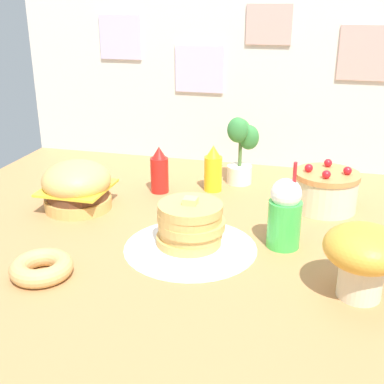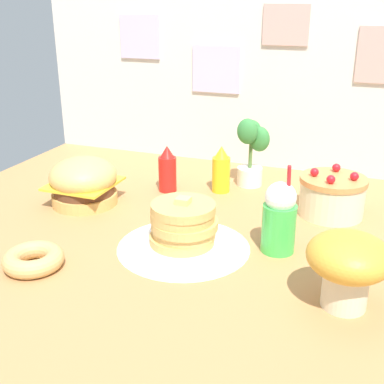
% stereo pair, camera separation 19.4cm
% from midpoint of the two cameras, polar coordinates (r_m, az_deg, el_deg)
% --- Properties ---
extents(ground_plane, '(2.32, 1.90, 0.02)m').
position_cam_midpoint_polar(ground_plane, '(1.87, 1.87, -5.38)').
color(ground_plane, '#B27F4C').
extents(back_wall, '(2.32, 0.04, 0.93)m').
position_cam_midpoint_polar(back_wall, '(2.61, 8.99, 13.10)').
color(back_wall, silver).
rests_on(back_wall, ground_plane).
extents(doily_mat, '(0.48, 0.48, 0.00)m').
position_cam_midpoint_polar(doily_mat, '(1.78, 2.15, -6.47)').
color(doily_mat, white).
rests_on(doily_mat, ground_plane).
extents(burger, '(0.29, 0.29, 0.21)m').
position_cam_midpoint_polar(burger, '(2.15, -9.96, 1.09)').
color(burger, '#DBA859').
rests_on(burger, ground_plane).
extents(pancake_stack, '(0.37, 0.37, 0.19)m').
position_cam_midpoint_polar(pancake_stack, '(1.75, 2.17, -4.26)').
color(pancake_stack, white).
rests_on(pancake_stack, doily_mat).
extents(layer_cake, '(0.27, 0.27, 0.20)m').
position_cam_midpoint_polar(layer_cake, '(2.12, 18.45, -0.45)').
color(layer_cake, beige).
rests_on(layer_cake, ground_plane).
extents(ketchup_bottle, '(0.08, 0.08, 0.22)m').
position_cam_midpoint_polar(ketchup_bottle, '(2.26, -0.42, 2.50)').
color(ketchup_bottle, red).
rests_on(ketchup_bottle, ground_plane).
extents(mustard_bottle, '(0.08, 0.08, 0.22)m').
position_cam_midpoint_polar(mustard_bottle, '(2.27, 5.84, 2.43)').
color(mustard_bottle, yellow).
rests_on(mustard_bottle, ground_plane).
extents(cream_soda_cup, '(0.12, 0.12, 0.33)m').
position_cam_midpoint_polar(cream_soda_cup, '(1.75, 13.23, -2.97)').
color(cream_soda_cup, green).
rests_on(cream_soda_cup, ground_plane).
extents(donut_pink_glaze, '(0.20, 0.20, 0.06)m').
position_cam_midpoint_polar(donut_pink_glaze, '(1.70, -14.82, -7.57)').
color(donut_pink_glaze, tan).
rests_on(donut_pink_glaze, ground_plane).
extents(potted_plant, '(0.15, 0.14, 0.33)m').
position_cam_midpoint_polar(potted_plant, '(2.35, 9.29, 4.86)').
color(potted_plant, white).
rests_on(potted_plant, ground_plane).
extents(mushroom_stool, '(0.24, 0.24, 0.23)m').
position_cam_midpoint_polar(mushroom_stool, '(1.50, 21.25, -7.76)').
color(mushroom_stool, beige).
rests_on(mushroom_stool, ground_plane).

